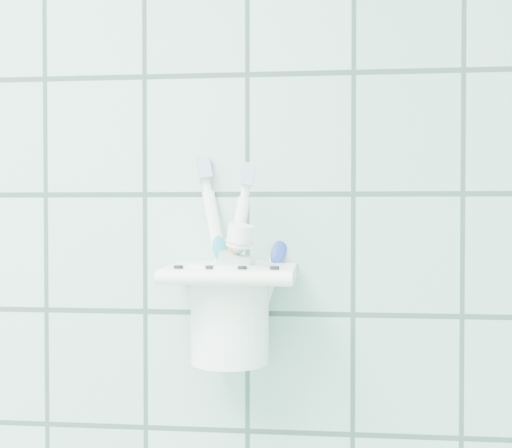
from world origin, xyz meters
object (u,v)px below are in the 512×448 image
toothbrush_pink (238,249)px  toothbrush_blue (245,244)px  toothpaste_tube (222,279)px  toothbrush_orange (216,257)px  holder_bracket (231,275)px  cup (230,308)px

toothbrush_pink → toothbrush_blue: size_ratio=0.97×
toothbrush_blue → toothpaste_tube: toothbrush_blue is taller
toothbrush_orange → toothbrush_blue: bearing=-7.1°
holder_bracket → toothbrush_blue: size_ratio=0.59×
toothbrush_pink → toothbrush_orange: bearing=-179.1°
cup → toothbrush_blue: toothbrush_blue is taller
holder_bracket → toothbrush_pink: bearing=57.4°
holder_bracket → toothbrush_orange: toothbrush_orange is taller
toothbrush_pink → toothpaste_tube: 0.04m
cup → toothbrush_orange: bearing=-170.2°
cup → toothbrush_blue: (0.02, -0.00, 0.07)m
cup → toothbrush_blue: bearing=-13.3°
toothbrush_orange → toothbrush_pink: bearing=14.1°
cup → toothpaste_tube: (-0.01, -0.01, 0.03)m
cup → toothbrush_orange: 0.05m
holder_bracket → cup: (-0.00, 0.00, -0.03)m
cup → toothbrush_pink: bearing=31.4°
holder_bracket → toothpaste_tube: 0.01m
holder_bracket → toothbrush_pink: (0.01, 0.01, 0.02)m
cup → toothpaste_tube: size_ratio=0.72×
toothbrush_blue → toothbrush_orange: size_ratio=1.10×
toothbrush_pink → toothbrush_orange: 0.02m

